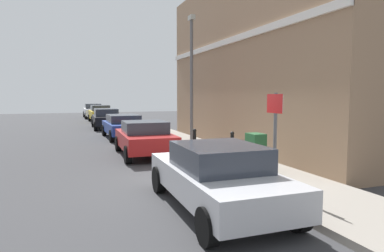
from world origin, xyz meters
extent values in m
plane|color=#38383A|center=(0.00, 0.00, 0.00)|extent=(80.00, 80.00, 0.00)
cube|color=gray|center=(1.97, 6.00, 0.07)|extent=(2.45, 30.00, 0.15)
cube|color=#937256|center=(6.35, 4.77, 3.86)|extent=(6.30, 13.54, 7.73)
cube|color=silver|center=(3.16, 4.77, 4.66)|extent=(0.12, 13.54, 0.24)
cube|color=#B7B7BC|center=(-0.41, -2.05, 0.60)|extent=(1.89, 4.29, 0.56)
cube|color=#2D333D|center=(-0.41, -2.16, 1.12)|extent=(1.62, 1.90, 0.52)
cylinder|color=black|center=(-1.23, -0.46, 0.32)|extent=(0.23, 0.64, 0.64)
cylinder|color=black|center=(0.47, -0.49, 0.32)|extent=(0.23, 0.64, 0.64)
cylinder|color=black|center=(-1.29, -3.61, 0.32)|extent=(0.23, 0.64, 0.64)
cylinder|color=black|center=(0.42, -3.64, 0.32)|extent=(0.23, 0.64, 0.64)
cube|color=maroon|center=(-0.43, 4.66, 0.62)|extent=(1.97, 4.01, 0.60)
cube|color=#2D333D|center=(-0.43, 4.60, 1.13)|extent=(1.68, 1.75, 0.47)
cylinder|color=black|center=(-1.26, 6.11, 0.32)|extent=(0.24, 0.65, 0.64)
cylinder|color=black|center=(0.49, 6.06, 0.32)|extent=(0.24, 0.65, 0.64)
cylinder|color=black|center=(-1.35, 3.26, 0.32)|extent=(0.24, 0.65, 0.64)
cylinder|color=black|center=(0.40, 3.21, 0.32)|extent=(0.24, 0.65, 0.64)
cube|color=navy|center=(-0.33, 10.44, 0.60)|extent=(1.91, 4.23, 0.56)
cube|color=#2D333D|center=(-0.33, 10.48, 1.08)|extent=(1.66, 2.19, 0.45)
cylinder|color=black|center=(-1.23, 11.98, 0.32)|extent=(0.23, 0.64, 0.64)
cylinder|color=black|center=(0.52, 12.01, 0.32)|extent=(0.23, 0.64, 0.64)
cylinder|color=black|center=(-1.18, 8.88, 0.32)|extent=(0.23, 0.64, 0.64)
cylinder|color=black|center=(0.57, 8.91, 0.32)|extent=(0.23, 0.64, 0.64)
cube|color=black|center=(-0.61, 16.46, 0.62)|extent=(1.86, 4.23, 0.59)
cube|color=#2D333D|center=(-0.61, 16.39, 1.16)|extent=(1.60, 2.18, 0.54)
cylinder|color=black|center=(-1.40, 18.03, 0.32)|extent=(0.24, 0.65, 0.64)
cylinder|color=black|center=(0.26, 17.99, 0.32)|extent=(0.24, 0.65, 0.64)
cylinder|color=black|center=(-1.48, 14.94, 0.32)|extent=(0.24, 0.65, 0.64)
cylinder|color=black|center=(0.19, 14.90, 0.32)|extent=(0.24, 0.65, 0.64)
cube|color=gold|center=(-0.46, 22.29, 0.67)|extent=(1.75, 4.10, 0.70)
cube|color=#2D333D|center=(-0.46, 22.30, 1.26)|extent=(1.53, 2.14, 0.52)
cylinder|color=black|center=(-1.28, 23.78, 0.32)|extent=(0.23, 0.64, 0.64)
cylinder|color=black|center=(0.33, 23.79, 0.32)|extent=(0.23, 0.64, 0.64)
cylinder|color=black|center=(-1.24, 20.79, 0.32)|extent=(0.23, 0.64, 0.64)
cylinder|color=black|center=(0.37, 20.81, 0.32)|extent=(0.23, 0.64, 0.64)
cube|color=silver|center=(-0.59, 28.47, 0.66)|extent=(1.80, 4.33, 0.68)
cube|color=#2D333D|center=(-0.59, 28.50, 1.24)|extent=(1.57, 2.00, 0.52)
cylinder|color=black|center=(-1.43, 30.09, 0.32)|extent=(0.22, 0.64, 0.64)
cylinder|color=black|center=(0.25, 30.08, 0.32)|extent=(0.22, 0.64, 0.64)
cylinder|color=black|center=(-1.44, 26.86, 0.32)|extent=(0.22, 0.64, 0.64)
cylinder|color=black|center=(0.24, 26.85, 0.32)|extent=(0.22, 0.64, 0.64)
cube|color=#1E4C28|center=(1.76, -0.06, 0.72)|extent=(0.40, 0.55, 1.15)
cube|color=#333333|center=(1.76, -0.06, 0.19)|extent=(0.46, 0.61, 0.08)
cylinder|color=black|center=(1.86, 1.58, 0.62)|extent=(0.12, 0.12, 0.95)
sphere|color=black|center=(1.86, 1.58, 1.12)|extent=(0.14, 0.14, 0.14)
cylinder|color=black|center=(1.00, 2.85, 0.62)|extent=(0.12, 0.12, 0.95)
sphere|color=black|center=(1.00, 2.85, 1.12)|extent=(0.14, 0.14, 0.14)
cylinder|color=#59595B|center=(1.21, -1.78, 1.30)|extent=(0.08, 0.08, 2.30)
cube|color=white|center=(1.19, -1.78, 2.20)|extent=(0.03, 0.56, 0.40)
cube|color=red|center=(1.17, -1.78, 2.20)|extent=(0.01, 0.60, 0.44)
cylinder|color=#59595B|center=(1.95, 5.67, 2.90)|extent=(0.14, 0.14, 5.50)
cube|color=#A5A599|center=(1.95, 5.67, 5.77)|extent=(0.20, 0.44, 0.20)
camera|label=1|loc=(-3.34, -8.29, 2.39)|focal=31.21mm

